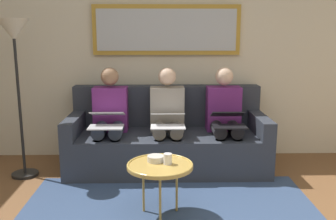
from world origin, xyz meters
The scene contains 14 objects.
wall_rear centered at (0.00, -2.60, 1.30)m, with size 6.00×0.12×2.60m, color beige.
area_rug centered at (0.00, -0.85, 0.00)m, with size 2.60×1.80×0.01m, color #33476B.
couch centered at (0.00, -2.12, 0.31)m, with size 2.20×0.90×0.90m.
framed_mirror centered at (0.00, -2.51, 1.55)m, with size 1.75×0.05×0.58m.
coffee_table centered at (0.08, -0.90, 0.44)m, with size 0.55×0.55×0.47m.
cup centered at (0.02, -0.91, 0.50)m, with size 0.07×0.07×0.09m, color silver.
bowl centered at (0.12, -0.98, 0.48)m, with size 0.14×0.14×0.05m, color beige.
person_left centered at (-0.64, -2.05, 0.61)m, with size 0.38×0.58×1.14m.
laptop_black centered at (-0.64, -1.81, 0.62)m, with size 0.35×0.34×0.15m.
person_middle centered at (0.00, -2.05, 0.61)m, with size 0.38×0.58×1.14m.
laptop_white centered at (0.00, -1.80, 0.63)m, with size 0.36×0.34×0.14m.
person_right centered at (0.64, -2.05, 0.61)m, with size 0.38×0.58×1.14m.
laptop_silver centered at (0.64, -1.81, 0.63)m, with size 0.36×0.36×0.16m.
standing_lamp centered at (1.55, -1.85, 1.37)m, with size 0.32×0.32×1.66m.
Camera 1 is at (0.08, 2.05, 1.53)m, focal length 40.35 mm.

